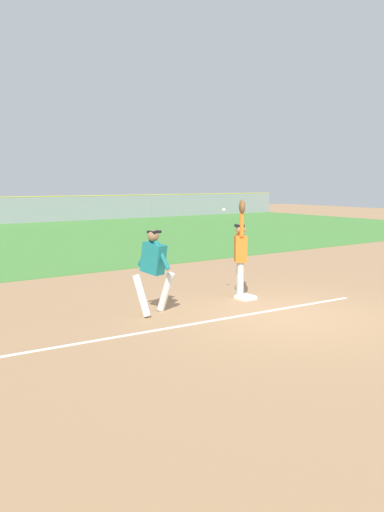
{
  "coord_description": "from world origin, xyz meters",
  "views": [
    {
      "loc": [
        -7.2,
        -7.04,
        2.65
      ],
      "look_at": [
        -0.93,
        1.97,
        1.05
      ],
      "focal_mm": 35.33,
      "sensor_mm": 36.0,
      "label": 1
    }
  ],
  "objects_px": {
    "fielder": "(241,250)",
    "baseball": "(224,210)",
    "parked_car_white": "(80,209)",
    "first_base": "(245,297)",
    "runner": "(154,266)",
    "parked_car_blue": "(15,211)"
  },
  "relations": [
    {
      "from": "fielder",
      "to": "baseball",
      "type": "bearing_deg",
      "value": 41.45
    },
    {
      "from": "baseball",
      "to": "parked_car_white",
      "type": "height_order",
      "value": "baseball"
    },
    {
      "from": "first_base",
      "to": "baseball",
      "type": "bearing_deg",
      "value": 167.86
    },
    {
      "from": "fielder",
      "to": "parked_car_white",
      "type": "xyz_separation_m",
      "value": [
        7.46,
        27.55,
        -0.45
      ]
    },
    {
      "from": "first_base",
      "to": "runner",
      "type": "distance_m",
      "value": 2.59
    },
    {
      "from": "parked_car_white",
      "to": "first_base",
      "type": "bearing_deg",
      "value": -105.47
    },
    {
      "from": "parked_car_blue",
      "to": "parked_car_white",
      "type": "height_order",
      "value": "same"
    },
    {
      "from": "fielder",
      "to": "parked_car_blue",
      "type": "bearing_deg",
      "value": -61.21
    },
    {
      "from": "first_base",
      "to": "parked_car_white",
      "type": "relative_size",
      "value": 0.09
    },
    {
      "from": "runner",
      "to": "parked_car_blue",
      "type": "distance_m",
      "value": 28.1
    },
    {
      "from": "baseball",
      "to": "parked_car_blue",
      "type": "distance_m",
      "value": 27.79
    },
    {
      "from": "baseball",
      "to": "runner",
      "type": "bearing_deg",
      "value": -177.73
    },
    {
      "from": "first_base",
      "to": "parked_car_blue",
      "type": "bearing_deg",
      "value": 84.62
    },
    {
      "from": "first_base",
      "to": "runner",
      "type": "height_order",
      "value": "runner"
    },
    {
      "from": "runner",
      "to": "parked_car_blue",
      "type": "height_order",
      "value": "runner"
    },
    {
      "from": "first_base",
      "to": "baseball",
      "type": "xyz_separation_m",
      "value": [
        -0.57,
        0.12,
        2.02
      ]
    },
    {
      "from": "baseball",
      "to": "parked_car_blue",
      "type": "relative_size",
      "value": 0.02
    },
    {
      "from": "fielder",
      "to": "runner",
      "type": "bearing_deg",
      "value": 37.65
    },
    {
      "from": "first_base",
      "to": "baseball",
      "type": "distance_m",
      "value": 2.11
    },
    {
      "from": "runner",
      "to": "baseball",
      "type": "xyz_separation_m",
      "value": [
        1.84,
        0.07,
        1.07
      ]
    },
    {
      "from": "runner",
      "to": "parked_car_blue",
      "type": "bearing_deg",
      "value": 61.25
    },
    {
      "from": "baseball",
      "to": "fielder",
      "type": "bearing_deg",
      "value": 7.23
    }
  ]
}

